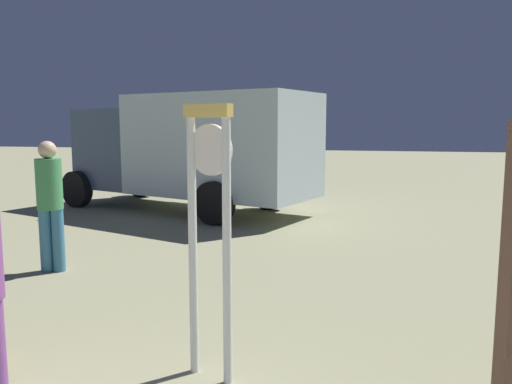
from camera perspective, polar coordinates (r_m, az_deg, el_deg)
name	(u,v)px	position (r m, az deg, el deg)	size (l,w,h in m)	color
standing_clock	(210,215)	(4.02, -5.22, -2.56)	(0.43, 0.23, 2.21)	silver
person_distant	(50,199)	(7.61, -22.06, -0.77)	(0.35, 0.35, 1.83)	teal
box_truck_near	(194,147)	(12.13, -6.99, 4.98)	(6.63, 4.18, 2.73)	silver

